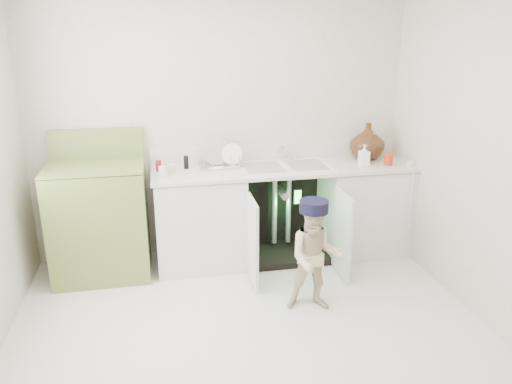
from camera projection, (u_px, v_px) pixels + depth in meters
ground at (251, 331)px, 3.67m from camera, size 3.50×3.50×0.00m
room_shell at (250, 168)px, 3.28m from camera, size 6.00×5.50×1.26m
counter_run at (287, 209)px, 4.76m from camera, size 2.44×1.02×1.25m
avocado_stove at (100, 218)px, 4.40m from camera, size 0.82×0.65×1.27m
repair_worker at (315, 255)px, 3.84m from camera, size 0.48×0.84×0.90m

